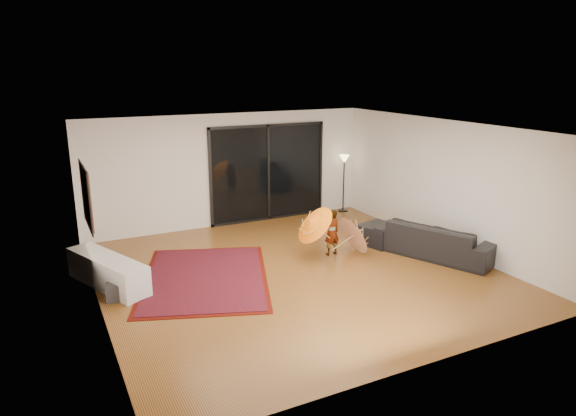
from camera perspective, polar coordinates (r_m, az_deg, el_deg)
floor at (r=9.73m, az=0.96°, el=-7.18°), size 7.00×7.00×0.00m
ceiling at (r=9.05m, az=1.04°, el=8.82°), size 7.00×7.00×0.00m
wall_back at (r=12.43m, az=-6.51°, el=4.22°), size 7.00×0.00×7.00m
wall_front at (r=6.56m, az=15.41°, el=-6.52°), size 7.00×0.00×7.00m
wall_left at (r=8.34m, az=-20.86°, el=-2.27°), size 0.00×7.00×7.00m
wall_right at (r=11.31m, az=16.94°, el=2.54°), size 0.00×7.00×7.00m
sliding_door at (r=12.80m, az=-2.23°, el=3.94°), size 3.06×0.07×2.40m
painting at (r=9.23m, az=-21.51°, el=1.24°), size 0.04×1.28×1.08m
media_console at (r=9.61m, az=-19.41°, el=-6.67°), size 1.19×1.98×0.54m
speaker at (r=9.06m, az=-18.77°, el=-8.84°), size 0.29×0.29×0.29m
persian_rug at (r=9.61m, az=-9.18°, el=-7.63°), size 3.18×3.71×0.02m
sofa at (r=10.88m, az=16.09°, el=-3.39°), size 1.80×2.55×0.69m
ottoman at (r=11.37m, az=10.13°, el=-2.91°), size 0.91×0.91×0.42m
floor_lamp at (r=13.60m, az=6.26°, el=4.53°), size 0.26×0.26×1.52m
child at (r=10.51m, az=4.88°, el=-2.71°), size 0.36×0.25×0.96m
parasol_orange at (r=10.13m, az=2.40°, el=-1.86°), size 0.71×0.86×0.89m
parasol_white at (r=10.70m, az=8.05°, el=-2.35°), size 0.54×0.87×0.93m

